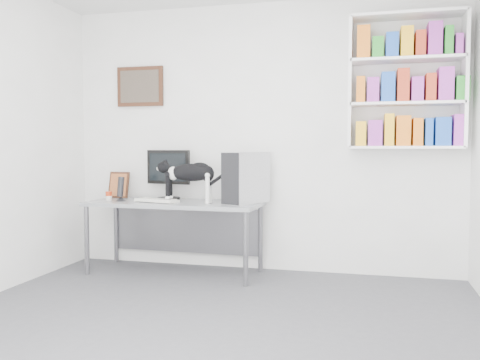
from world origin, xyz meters
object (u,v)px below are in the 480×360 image
at_px(bookshelf, 406,82).
at_px(soup_can, 109,196).
at_px(pc_tower, 246,178).
at_px(leaning_print, 119,184).
at_px(desk, 175,237).
at_px(monitor, 169,174).
at_px(speaker, 121,188).
at_px(keyboard, 157,200).
at_px(cat, 190,182).

height_order(bookshelf, soup_can, bookshelf).
distance_m(bookshelf, pc_tower, 1.72).
bearing_deg(leaning_print, desk, -13.25).
relative_size(monitor, pc_tower, 1.06).
relative_size(bookshelf, speaker, 4.90).
relative_size(monitor, soup_can, 5.64).
relative_size(desk, keyboard, 3.98).
distance_m(speaker, cat, 0.74).
distance_m(monitor, speaker, 0.51).
xyz_separation_m(leaning_print, soup_can, (0.04, -0.29, -0.10)).
bearing_deg(monitor, soup_can, -144.35).
bearing_deg(bookshelf, soup_can, -173.92).
bearing_deg(cat, pc_tower, 12.34).
distance_m(desk, soup_can, 0.79).
height_order(desk, speaker, speaker).
bearing_deg(cat, keyboard, 178.00).
height_order(bookshelf, pc_tower, bookshelf).
bearing_deg(speaker, pc_tower, 17.08).
distance_m(bookshelf, leaning_print, 3.06).
distance_m(keyboard, leaning_print, 0.66).
distance_m(desk, leaning_print, 0.90).
bearing_deg(leaning_print, bookshelf, 4.34).
bearing_deg(monitor, bookshelf, 10.12).
relative_size(bookshelf, leaning_print, 4.33).
relative_size(pc_tower, cat, 0.76).
xyz_separation_m(desk, cat, (0.20, -0.09, 0.56)).
bearing_deg(cat, desk, 154.60).
distance_m(desk, keyboard, 0.41).
xyz_separation_m(monitor, leaning_print, (-0.58, 0.02, -0.12)).
xyz_separation_m(monitor, keyboard, (-0.01, -0.29, -0.24)).
relative_size(monitor, speaker, 2.05).
distance_m(bookshelf, speaker, 2.92).
bearing_deg(soup_can, monitor, 26.44).
distance_m(speaker, leaning_print, 0.35).
height_order(monitor, keyboard, monitor).
bearing_deg(cat, soup_can, 176.80).
height_order(desk, pc_tower, pc_tower).
bearing_deg(keyboard, soup_can, -168.16).
distance_m(leaning_print, cat, 0.97).
bearing_deg(monitor, speaker, -136.28).
relative_size(desk, monitor, 3.31).
bearing_deg(pc_tower, speaker, -150.37).
relative_size(keyboard, pc_tower, 0.88).
height_order(monitor, cat, monitor).
height_order(desk, leaning_print, leaning_print).
distance_m(desk, monitor, 0.66).
bearing_deg(pc_tower, monitor, -166.05).
height_order(pc_tower, soup_can, pc_tower).
bearing_deg(speaker, desk, 19.44).
relative_size(speaker, leaning_print, 0.88).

